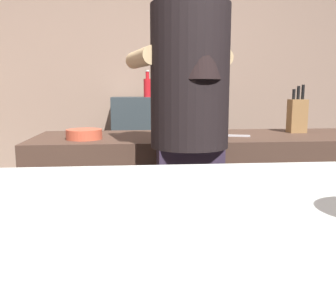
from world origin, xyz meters
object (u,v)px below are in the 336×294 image
Objects in this scene: knife_block at (297,115)px; bottle_vinegar at (147,87)px; bottle_olive_oil at (167,87)px; bottle_hot_sauce at (158,89)px; mixing_bowl at (84,134)px; bartender at (190,127)px; chefs_knife at (228,135)px.

bottle_vinegar is (-0.87, 1.06, 0.18)m from knife_block.
knife_block is 1.38m from bottle_vinegar.
bottle_vinegar reaches higher than bottle_olive_oil.
bottle_hot_sauce is 0.11m from bottle_vinegar.
mixing_bowl is 0.82× the size of bottle_vinegar.
bottle_hot_sauce is at bearing -12.27° from bartender.
mixing_bowl is 1.06× the size of bottle_hot_sauce.
bottle_vinegar is 0.18m from bottle_olive_oil.
bottle_olive_oil reaches higher than chefs_knife.
bottle_hot_sauce is at bearing 121.16° from chefs_knife.
bottle_vinegar is at bearing 124.12° from chefs_knife.
bartender reaches higher than mixing_bowl.
bartender is at bearing -109.21° from chefs_knife.
bottle_olive_oil is (0.55, 1.30, 0.26)m from mixing_bowl.
knife_block is (0.74, 0.54, 0.01)m from bartender.
chefs_knife is 1.30m from bottle_vinegar.
bottle_hot_sauce reaches higher than knife_block.
bottle_hot_sauce is 0.77× the size of bottle_vinegar.
knife_block is at bearing 32.16° from chefs_knife.
bottle_hot_sauce is at bearing 68.55° from mixing_bowl.
mixing_bowl is (-1.24, -0.19, -0.08)m from knife_block.
bartender is 6.09× the size of knife_block.
bottle_vinegar is at bearing -9.25° from bartender.
bottle_vinegar reaches higher than chefs_knife.
bottle_vinegar is at bearing 142.69° from bottle_hot_sauce.
bottle_hot_sauce is 0.15m from bottle_olive_oil.
bottle_olive_oil is (-0.69, 1.12, 0.18)m from knife_block.
bartender reaches higher than bottle_olive_oil.
mixing_bowl reaches higher than chefs_knife.
knife_block reaches higher than chefs_knife.
bottle_hot_sauce is (0.47, 1.18, 0.24)m from mixing_bowl.
mixing_bowl is 1.44m from bottle_olive_oil.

